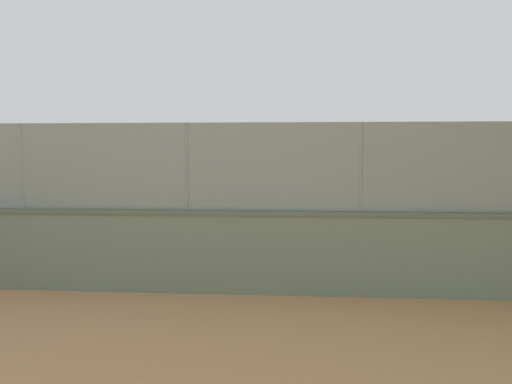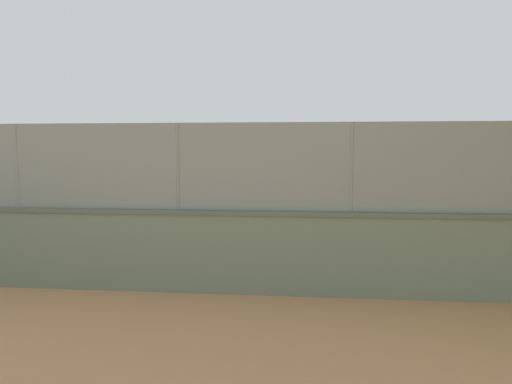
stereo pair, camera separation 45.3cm
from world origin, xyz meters
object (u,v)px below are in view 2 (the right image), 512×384
sports_ball (356,217)px  player_crossing_court (274,195)px  player_near_wall_returning (342,191)px  courtside_bench (330,253)px

sports_ball → player_crossing_court: bearing=10.2°
player_near_wall_returning → courtside_bench: 9.77m
player_crossing_court → sports_ball: 3.36m
player_crossing_court → player_near_wall_returning: bearing=-142.4°
player_near_wall_returning → player_crossing_court: (2.79, 2.15, 0.04)m
sports_ball → courtside_bench: size_ratio=0.13×
sports_ball → player_near_wall_returning: bearing=-76.4°
sports_ball → courtside_bench: courtside_bench is taller
courtside_bench → player_near_wall_returning: bearing=-97.9°
player_crossing_court → courtside_bench: (-1.45, 7.51, -0.56)m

